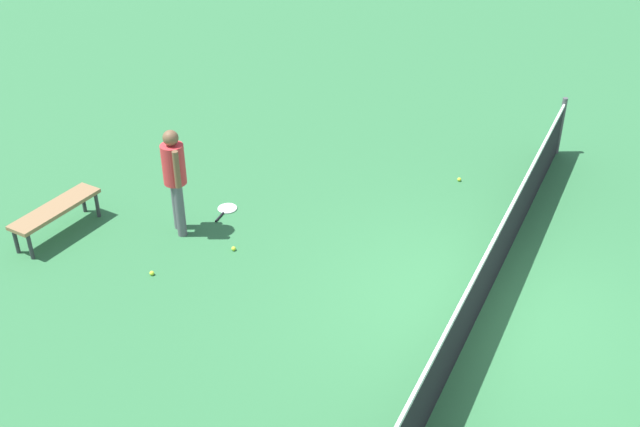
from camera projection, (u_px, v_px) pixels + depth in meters
ground_plane at (481, 309)px, 10.23m from camera, size 40.00×40.00×0.00m
court_net at (485, 278)px, 9.96m from camera, size 10.09×0.09×1.07m
player_near_side at (175, 173)px, 11.30m from camera, size 0.48×0.48×1.70m
tennis_racket_near_player at (227, 209)px, 12.35m from camera, size 0.60×0.35×0.03m
tennis_ball_near_player at (234, 249)px, 11.36m from camera, size 0.07×0.07×0.07m
tennis_ball_by_net at (459, 179)px, 13.13m from camera, size 0.07×0.07×0.07m
tennis_ball_midcourt at (152, 273)px, 10.84m from camera, size 0.07×0.07×0.07m
courtside_bench at (56, 211)px, 11.54m from camera, size 1.53×0.52×0.48m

